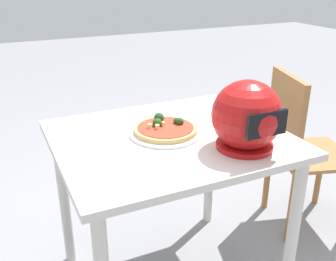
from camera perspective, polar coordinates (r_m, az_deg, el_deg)
The scene contains 5 objects.
dining_table at distance 1.66m, azimuth 0.35°, elevation -4.20°, with size 0.93×0.80×0.76m.
pizza_plate at distance 1.63m, azimuth -0.35°, elevation -0.34°, with size 0.30×0.30×0.01m, color white.
pizza at distance 1.62m, azimuth -0.39°, elevation 0.36°, with size 0.26×0.26×0.06m.
motorcycle_helmet at distance 1.49m, azimuth 11.41°, elevation 1.97°, with size 0.27×0.27×0.27m.
chair_side at distance 2.25m, azimuth 18.45°, elevation -1.95°, with size 0.50×0.50×0.90m.
Camera 1 is at (0.63, 1.33, 1.41)m, focal length 41.87 mm.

